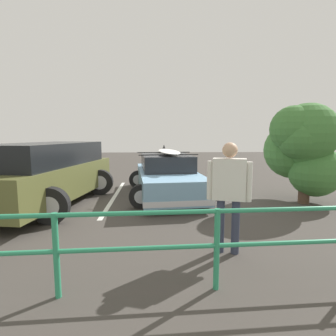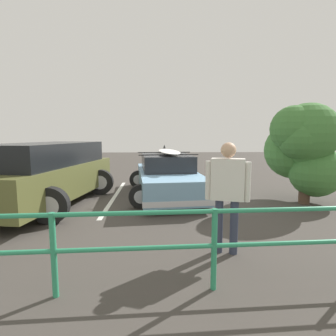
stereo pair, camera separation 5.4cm
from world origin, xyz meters
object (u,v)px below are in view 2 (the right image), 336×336
sedan_car (167,176)px  bush_near_left (304,145)px  person_bystander (227,188)px  suv_car (48,173)px

sedan_car → bush_near_left: bearing=164.6°
sedan_car → person_bystander: (-0.76, 4.15, 0.45)m
suv_car → person_bystander: bearing=141.8°
sedan_car → bush_near_left: 4.02m
suv_car → person_bystander: person_bystander is taller
person_bystander → bush_near_left: 4.36m
person_bystander → bush_near_left: (-2.99, -3.12, 0.56)m
sedan_car → suv_car: (3.26, 0.99, 0.26)m
suv_car → person_bystander: (-4.02, 3.16, 0.18)m
sedan_car → bush_near_left: bush_near_left is taller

